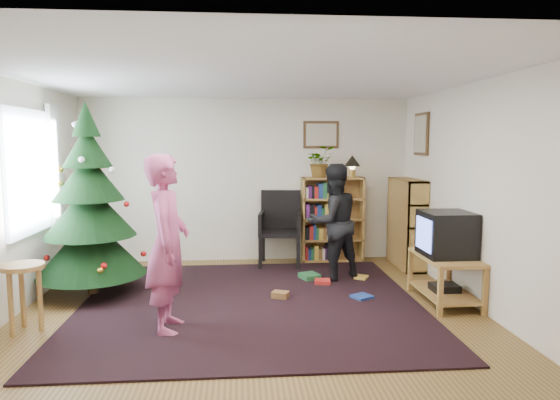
{
  "coord_description": "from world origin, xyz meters",
  "views": [
    {
      "loc": [
        -0.12,
        -5.21,
        1.83
      ],
      "look_at": [
        0.4,
        1.09,
        1.1
      ],
      "focal_mm": 32.0,
      "sensor_mm": 36.0,
      "label": 1
    }
  ],
  "objects": [
    {
      "name": "picture_back",
      "position": [
        1.15,
        2.48,
        1.95
      ],
      "size": [
        0.55,
        0.03,
        0.42
      ],
      "color": "#4C3319",
      "rests_on": "wall_back"
    },
    {
      "name": "bookshelf_back",
      "position": [
        1.32,
        2.34,
        0.66
      ],
      "size": [
        0.95,
        0.3,
        1.3
      ],
      "color": "olive",
      "rests_on": "floor"
    },
    {
      "name": "rug",
      "position": [
        0.0,
        0.3,
        0.01
      ],
      "size": [
        3.8,
        3.6,
        0.02
      ],
      "primitive_type": "cube",
      "color": "black",
      "rests_on": "floor"
    },
    {
      "name": "crt_tv",
      "position": [
        2.22,
        0.18,
        0.8
      ],
      "size": [
        0.53,
        0.58,
        0.5
      ],
      "color": "black",
      "rests_on": "tv_stand"
    },
    {
      "name": "bookshelf_right",
      "position": [
        2.34,
        1.88,
        0.66
      ],
      "size": [
        0.3,
        0.95,
        1.3
      ],
      "rotation": [
        0.0,
        0.0,
        1.57
      ],
      "color": "olive",
      "rests_on": "floor"
    },
    {
      "name": "curtain",
      "position": [
        -2.43,
        1.3,
        1.5
      ],
      "size": [
        0.06,
        0.35,
        1.6
      ],
      "primitive_type": "cube",
      "color": "silver",
      "rests_on": "wall_left"
    },
    {
      "name": "floor_clutter",
      "position": [
        0.98,
        0.86,
        0.04
      ],
      "size": [
        1.35,
        1.08,
        0.08
      ],
      "color": "#A51E19",
      "rests_on": "rug"
    },
    {
      "name": "floor",
      "position": [
        0.0,
        0.0,
        0.0
      ],
      "size": [
        5.0,
        5.0,
        0.0
      ],
      "primitive_type": "plane",
      "color": "brown",
      "rests_on": "ground"
    },
    {
      "name": "potted_plant",
      "position": [
        1.12,
        2.34,
        1.54
      ],
      "size": [
        0.48,
        0.43,
        0.48
      ],
      "primitive_type": "imported",
      "rotation": [
        0.0,
        0.0,
        0.13
      ],
      "color": "gray",
      "rests_on": "bookshelf_back"
    },
    {
      "name": "christmas_tree",
      "position": [
        -1.89,
        0.82,
        0.96
      ],
      "size": [
        1.27,
        1.27,
        2.31
      ],
      "rotation": [
        0.0,
        0.0,
        0.18
      ],
      "color": "#3F2816",
      "rests_on": "rug"
    },
    {
      "name": "stool",
      "position": [
        -2.2,
        -0.35,
        0.52
      ],
      "size": [
        0.4,
        0.4,
        0.67
      ],
      "color": "olive",
      "rests_on": "floor"
    },
    {
      "name": "ceiling",
      "position": [
        0.0,
        0.0,
        2.5
      ],
      "size": [
        5.0,
        5.0,
        0.0
      ],
      "primitive_type": "plane",
      "rotation": [
        3.14,
        0.0,
        0.0
      ],
      "color": "white",
      "rests_on": "wall_back"
    },
    {
      "name": "person_standing",
      "position": [
        -0.81,
        -0.42,
        0.86
      ],
      "size": [
        0.42,
        0.63,
        1.72
      ],
      "primitive_type": "imported",
      "rotation": [
        0.0,
        0.0,
        1.56
      ],
      "color": "#AF4675",
      "rests_on": "rug"
    },
    {
      "name": "wall_right",
      "position": [
        2.5,
        0.0,
        1.25
      ],
      "size": [
        0.02,
        5.0,
        2.5
      ],
      "primitive_type": "cube",
      "color": "silver",
      "rests_on": "floor"
    },
    {
      "name": "wall_back",
      "position": [
        0.0,
        2.5,
        1.25
      ],
      "size": [
        5.0,
        0.02,
        2.5
      ],
      "primitive_type": "cube",
      "color": "silver",
      "rests_on": "floor"
    },
    {
      "name": "tv_stand",
      "position": [
        2.22,
        0.18,
        0.33
      ],
      "size": [
        0.55,
        0.99,
        0.55
      ],
      "color": "olive",
      "rests_on": "floor"
    },
    {
      "name": "picture_right",
      "position": [
        2.48,
        1.75,
        1.95
      ],
      "size": [
        0.03,
        0.5,
        0.6
      ],
      "color": "#4C3319",
      "rests_on": "wall_right"
    },
    {
      "name": "armchair",
      "position": [
        0.48,
        2.19,
        0.6
      ],
      "size": [
        0.68,
        0.68,
        1.11
      ],
      "rotation": [
        0.0,
        0.0,
        -0.13
      ],
      "color": "black",
      "rests_on": "rug"
    },
    {
      "name": "wall_left",
      "position": [
        -2.5,
        0.0,
        1.25
      ],
      "size": [
        0.02,
        5.0,
        2.5
      ],
      "primitive_type": "cube",
      "color": "silver",
      "rests_on": "floor"
    },
    {
      "name": "table_lamp",
      "position": [
        1.62,
        2.34,
        1.53
      ],
      "size": [
        0.25,
        0.25,
        0.34
      ],
      "color": "#A57F33",
      "rests_on": "bookshelf_back"
    },
    {
      "name": "wall_front",
      "position": [
        0.0,
        -2.5,
        1.25
      ],
      "size": [
        5.0,
        0.02,
        2.5
      ],
      "primitive_type": "cube",
      "color": "silver",
      "rests_on": "floor"
    },
    {
      "name": "person_by_chair",
      "position": [
        1.12,
        1.25,
        0.78
      ],
      "size": [
        0.92,
        0.82,
        1.55
      ],
      "primitive_type": "imported",
      "rotation": [
        0.0,
        0.0,
        3.51
      ],
      "color": "black",
      "rests_on": "rug"
    },
    {
      "name": "window_pane",
      "position": [
        -2.47,
        0.6,
        1.5
      ],
      "size": [
        0.04,
        1.2,
        1.4
      ],
      "primitive_type": "cube",
      "color": "silver",
      "rests_on": "wall_left"
    }
  ]
}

